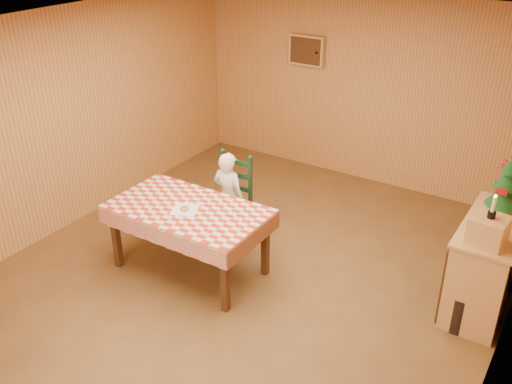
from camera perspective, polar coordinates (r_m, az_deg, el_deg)
ground at (r=6.18m, az=-1.01°, el=-8.59°), size 6.00×6.00×0.00m
cabin_walls at (r=5.76m, az=1.77°, el=9.07°), size 5.10×6.05×2.65m
dining_table at (r=5.99m, az=-6.79°, el=-2.26°), size 1.66×0.96×0.77m
ladder_chair at (r=6.63m, az=-2.47°, el=-0.86°), size 0.44×0.40×1.08m
seated_child at (r=6.56m, az=-2.76°, el=-0.60°), size 0.41×0.27×1.12m
napkin at (r=5.92m, az=-7.13°, el=-1.75°), size 0.35×0.35×0.00m
donut at (r=5.91m, az=-7.14°, el=-1.60°), size 0.13×0.13×0.03m
shelf_unit at (r=5.99m, az=21.97°, el=-6.72°), size 0.54×1.24×0.93m
crate at (r=5.35m, az=22.20°, el=-3.56°), size 0.33×0.33×0.25m
christmas_tree at (r=5.86m, az=23.81°, el=0.54°), size 0.34×0.34×0.62m
flower_arrangement at (r=6.17m, az=23.75°, el=1.05°), size 0.26×0.26×0.41m
candle_set at (r=5.27m, az=22.56°, el=-1.78°), size 0.07×0.07×0.22m
storage_bin at (r=5.81m, az=19.90°, el=-10.84°), size 0.43×0.43×0.38m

